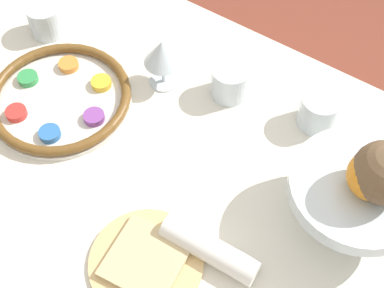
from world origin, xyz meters
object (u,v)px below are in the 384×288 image
(bread_plate, at_px, (146,261))
(cup_far, at_px, (230,82))
(coconut, at_px, (384,173))
(fruit_stand, at_px, (356,191))
(orange_fruit, at_px, (374,175))
(cup_near, at_px, (319,111))
(wine_glass, at_px, (162,54))
(cup_mid, at_px, (46,19))
(seder_plate, at_px, (60,98))
(napkin_roll, at_px, (209,249))

(bread_plate, xyz_separation_m, cup_far, (-0.08, 0.39, 0.03))
(coconut, height_order, cup_far, coconut)
(fruit_stand, relative_size, orange_fruit, 2.76)
(cup_far, bearing_deg, bread_plate, -78.27)
(coconut, relative_size, cup_near, 1.30)
(wine_glass, distance_m, cup_near, 0.33)
(orange_fruit, height_order, cup_mid, orange_fruit)
(fruit_stand, distance_m, bread_plate, 0.37)
(wine_glass, distance_m, bread_plate, 0.41)
(wine_glass, height_order, bread_plate, wine_glass)
(wine_glass, distance_m, cup_mid, 0.31)
(seder_plate, height_order, fruit_stand, fruit_stand)
(cup_near, xyz_separation_m, cup_mid, (-0.62, -0.11, 0.00))
(orange_fruit, xyz_separation_m, cup_far, (-0.33, 0.13, -0.12))
(wine_glass, xyz_separation_m, bread_plate, (0.21, -0.34, -0.08))
(fruit_stand, relative_size, bread_plate, 1.16)
(cup_far, bearing_deg, fruit_stand, -21.88)
(seder_plate, distance_m, napkin_roll, 0.45)
(orange_fruit, bearing_deg, napkin_roll, -131.83)
(seder_plate, relative_size, coconut, 2.90)
(fruit_stand, relative_size, cup_mid, 2.93)
(orange_fruit, bearing_deg, cup_near, 132.06)
(seder_plate, height_order, wine_glass, wine_glass)
(cup_mid, xyz_separation_m, cup_far, (0.43, 0.08, 0.00))
(bread_plate, distance_m, napkin_roll, 0.11)
(orange_fruit, xyz_separation_m, coconut, (0.01, 0.01, 0.01))
(napkin_roll, relative_size, cup_mid, 2.29)
(cup_near, bearing_deg, cup_far, -169.57)
(bread_plate, xyz_separation_m, cup_mid, (-0.52, 0.32, 0.03))
(cup_near, bearing_deg, fruit_stand, -49.84)
(fruit_stand, distance_m, cup_far, 0.35)
(bread_plate, height_order, cup_near, cup_near)
(fruit_stand, relative_size, coconut, 2.26)
(coconut, bearing_deg, cup_mid, 176.41)
(wine_glass, height_order, cup_near, wine_glass)
(cup_mid, bearing_deg, cup_near, 10.05)
(cup_near, height_order, cup_far, same)
(cup_near, distance_m, cup_far, 0.19)
(orange_fruit, xyz_separation_m, bread_plate, (-0.25, -0.26, -0.15))
(orange_fruit, bearing_deg, wine_glass, 170.12)
(seder_plate, bearing_deg, wine_glass, 49.39)
(orange_fruit, height_order, coconut, coconut)
(cup_near, bearing_deg, seder_plate, -151.18)
(fruit_stand, height_order, napkin_roll, fruit_stand)
(orange_fruit, bearing_deg, fruit_stand, 166.66)
(coconut, bearing_deg, napkin_roll, -132.65)
(wine_glass, xyz_separation_m, cup_far, (0.13, 0.05, -0.05))
(coconut, height_order, cup_mid, coconut)
(seder_plate, xyz_separation_m, coconut, (0.61, 0.09, 0.15))
(seder_plate, distance_m, coconut, 0.64)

